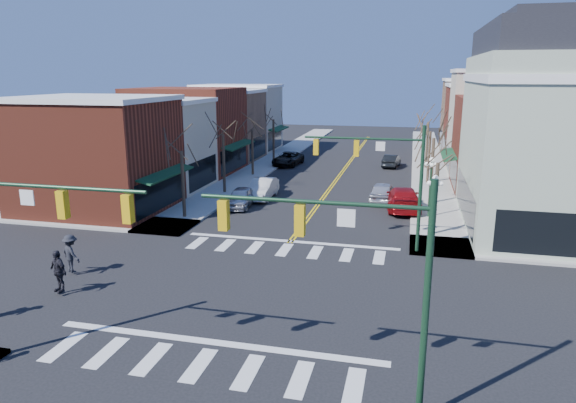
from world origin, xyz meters
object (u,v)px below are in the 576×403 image
Objects in this scene: lamppost_midblock at (431,177)px; car_right_near at (403,199)px; car_left_near at (241,197)px; car_left_mid at (262,189)px; pedestrian_dark_a at (58,271)px; victorian_corner at (572,127)px; car_right_far at (392,161)px; pedestrian_dark_b at (71,253)px; lamppost_corner at (434,199)px; car_right_mid at (383,192)px; car_left_far at (288,159)px.

car_right_near is at bearing 131.51° from lamppost_midblock.
car_left_mid is (0.81, 3.10, 0.07)m from car_left_near.
victorian_corner is at bearing 56.23° from pedestrian_dark_a.
car_left_mid is at bearing 166.47° from lamppost_midblock.
victorian_corner is 3.47× the size of car_right_far.
pedestrian_dark_b is at bearing -139.87° from lamppost_midblock.
pedestrian_dark_b reaches higher than car_left_near.
victorian_corner is at bearing 35.86° from lamppost_corner.
pedestrian_dark_a is at bearing 60.87° from car_right_mid.
car_left_near is at bearing -79.41° from pedestrian_dark_b.
victorian_corner reaches higher than pedestrian_dark_b.
pedestrian_dark_a is (-2.94, -17.18, 0.41)m from car_left_near.
car_right_near is 2.96× the size of pedestrian_dark_a.
pedestrian_dark_b is at bearing 56.08° from car_right_mid.
car_left_mid is 0.92× the size of car_left_far.
lamppost_corner is 19.93m from pedestrian_dark_a.
pedestrian_dark_a is at bearing -147.53° from lamppost_corner.
lamppost_midblock is 24.04m from pedestrian_dark_a.
lamppost_midblock is at bearing 90.00° from lamppost_corner.
lamppost_midblock is 20.69m from car_right_far.
victorian_corner reaches higher than car_left_far.
pedestrian_dark_a reaches higher than car_left_far.
car_right_mid is 2.36× the size of pedestrian_dark_a.
lamppost_midblock reaches higher than car_right_mid.
car_right_near is 3.01× the size of pedestrian_dark_b.
pedestrian_dark_b reaches higher than car_left_far.
car_left_far is at bearing -57.92° from car_right_near.
pedestrian_dark_a is (-2.14, -35.83, 0.41)m from car_left_far.
pedestrian_dark_b reaches higher than car_right_far.
lamppost_midblock reaches higher than car_left_mid.
car_right_far is at bearing 99.52° from lamppost_midblock.
victorian_corner is 13.89m from car_right_mid.
lamppost_corner is at bearing 55.07° from pedestrian_dark_a.
car_left_near is at bearing 70.51° from car_right_far.
lamppost_midblock reaches higher than car_right_far.
car_left_far is 1.28× the size of car_right_far.
car_right_mid is at bearing 158.23° from victorian_corner.
victorian_corner is 2.94× the size of car_left_mid.
car_left_mid is at bearing -79.40° from pedestrian_dark_b.
car_left_far is 35.90m from pedestrian_dark_a.
car_left_near is 0.73× the size of car_right_near.
car_right_near reaches higher than car_left_near.
pedestrian_dark_b is (-4.70, -18.05, 0.33)m from car_left_mid.
pedestrian_dark_b is (-15.90, -16.95, 0.27)m from car_right_near.
lamppost_midblock is at bearing 126.03° from car_right_near.
car_left_mid is (-13.00, 9.63, -2.16)m from lamppost_corner.
car_right_near is (11.20, -1.10, 0.05)m from car_left_mid.
car_right_far is 38.00m from pedestrian_dark_b.
car_right_mid is at bearing -101.64° from pedestrian_dark_b.
car_right_far is at bearing 119.38° from victorian_corner.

